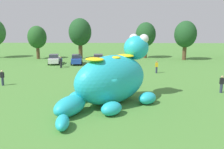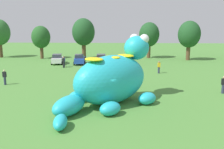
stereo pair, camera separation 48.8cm
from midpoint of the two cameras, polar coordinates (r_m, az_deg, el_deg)
name	(u,v)px [view 1 (the left image)]	position (r m, az deg, el deg)	size (l,w,h in m)	color
ground_plane	(102,106)	(19.47, -3.18, -7.68)	(160.00, 160.00, 0.00)	#4C8438
giant_inflatable_creature	(112,79)	(19.77, -0.80, -1.04)	(8.40, 10.47, 5.75)	#23B2C6
car_white	(54,59)	(42.79, -14.08, 3.62)	(2.49, 4.34, 1.72)	white
car_blue	(77,59)	(41.69, -8.86, 3.63)	(2.36, 4.30, 1.72)	#2347B7
car_red	(98,59)	(41.66, -3.66, 3.73)	(2.23, 4.24, 1.72)	red
car_orange	(123,59)	(41.49, 2.38, 3.72)	(2.33, 4.29, 1.72)	orange
tree_left	(37,37)	(50.57, -17.88, 8.52)	(3.75, 3.75, 6.65)	brown
tree_mid_left	(80,32)	(49.15, -8.00, 10.04)	(4.60, 4.60, 8.16)	brown
tree_centre_left	(146,35)	(50.19, 7.84, 9.49)	(4.16, 4.16, 7.38)	brown
tree_centre	(185,34)	(48.65, 17.00, 9.21)	(4.28, 4.28, 7.59)	brown
spectator_near_inflatable	(157,67)	(33.71, 10.29, 1.77)	(0.38, 0.26, 1.71)	#2D334C
spectator_mid_field	(2,78)	(28.87, -25.36, -0.74)	(0.38, 0.26, 1.71)	#2D334C
spectator_by_cars	(222,84)	(25.44, 24.41, -2.16)	(0.38, 0.26, 1.71)	#2D334C
spectator_wandering	(61,63)	(38.31, -12.61, 2.81)	(0.38, 0.26, 1.71)	black
spectator_far_side	(61,62)	(39.25, -12.52, 3.01)	(0.38, 0.26, 1.71)	#2D334C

